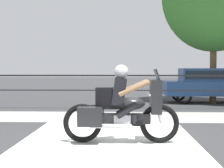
# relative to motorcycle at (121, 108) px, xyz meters

# --- Properties ---
(ground_plane) EXTENTS (120.00, 120.00, 0.00)m
(ground_plane) POSITION_rel_motorcycle_xyz_m (-0.04, 0.41, -0.71)
(ground_plane) COLOR #38383A
(sidewalk_band) EXTENTS (44.00, 2.40, 0.01)m
(sidewalk_band) POSITION_rel_motorcycle_xyz_m (-0.04, 3.81, -0.70)
(sidewalk_band) COLOR #A8A59E
(sidewalk_band) RESTS_ON ground
(crosswalk_band) EXTENTS (3.62, 6.00, 0.01)m
(crosswalk_band) POSITION_rel_motorcycle_xyz_m (-0.26, 0.21, -0.71)
(crosswalk_band) COLOR silver
(crosswalk_band) RESTS_ON ground
(fence_railing) EXTENTS (36.00, 0.05, 1.29)m
(fence_railing) POSITION_rel_motorcycle_xyz_m (-0.04, 5.90, 0.30)
(fence_railing) COLOR black
(fence_railing) RESTS_ON ground
(motorcycle) EXTENTS (2.34, 0.76, 1.58)m
(motorcycle) POSITION_rel_motorcycle_xyz_m (0.00, 0.00, 0.00)
(motorcycle) COLOR black
(motorcycle) RESTS_ON ground
(parked_car) EXTENTS (3.97, 1.68, 1.54)m
(parked_car) POSITION_rel_motorcycle_xyz_m (3.78, 8.59, 0.17)
(parked_car) COLOR #284C84
(parked_car) RESTS_ON ground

